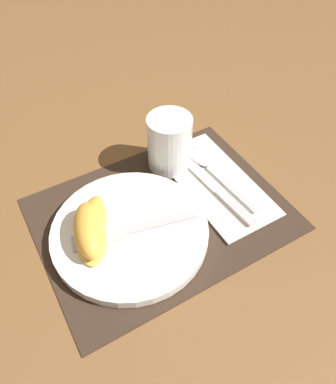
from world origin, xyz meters
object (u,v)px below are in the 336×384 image
Objects in this scene: juice_glass at (170,145)px; plate at (130,232)px; citrus_wedge_0 at (93,220)px; citrus_wedge_1 at (89,231)px; knife at (213,186)px; fork at (126,231)px; spoon at (207,164)px.

plate is at bearing -141.16° from juice_glass.
citrus_wedge_0 is 0.86× the size of citrus_wedge_1.
knife is at bearing 0.85° from citrus_wedge_1.
citrus_wedge_1 is (-0.05, 0.02, 0.02)m from fork.
spoon is at bearing 19.40° from fork.
citrus_wedge_0 is at bearing 56.58° from citrus_wedge_1.
juice_glass is at bearing 38.12° from fork.
citrus_wedge_1 is (-0.23, -0.00, 0.03)m from knife.
spoon is (0.02, 0.05, 0.00)m from knife.
knife is (0.17, 0.02, -0.00)m from plate.
juice_glass is at bearing 142.12° from spoon.
citrus_wedge_0 is at bearing 135.46° from fork.
fork is (-0.14, -0.11, -0.03)m from juice_glass.
knife is at bearing -69.31° from juice_glass.
plate is 2.40× the size of juice_glass.
fork is 0.06m from citrus_wedge_1.
citrus_wedge_1 reaches higher than spoon.
citrus_wedge_0 is (-0.24, -0.03, 0.02)m from spoon.
citrus_wedge_1 is at bearing 166.88° from plate.
plate is 2.46× the size of citrus_wedge_0.
fork reaches higher than spoon.
juice_glass is at bearing 110.69° from knife.
knife is 1.85× the size of citrus_wedge_1.
juice_glass is 0.53× the size of fork.
citrus_wedge_0 is at bearing -157.29° from juice_glass.
juice_glass is 0.53× the size of spoon.
spoon reaches higher than knife.
spoon is (0.19, 0.07, -0.00)m from plate.
citrus_wedge_1 is (-0.06, 0.01, 0.03)m from plate.
plate is 0.18m from juice_glass.
plate is 0.20m from spoon.
spoon is 0.21m from fork.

